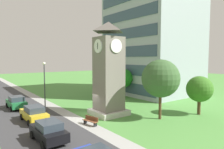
# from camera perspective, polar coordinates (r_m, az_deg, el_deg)

# --- Properties ---
(ground_plane) EXTENTS (160.00, 160.00, 0.00)m
(ground_plane) POSITION_cam_1_polar(r_m,az_deg,el_deg) (25.19, -6.59, -11.11)
(ground_plane) COLOR #4C893D
(street_asphalt) EXTENTS (120.00, 7.20, 0.01)m
(street_asphalt) POSITION_cam_1_polar(r_m,az_deg,el_deg) (22.83, -21.04, -13.03)
(street_asphalt) COLOR #38383A
(street_asphalt) RESTS_ON ground
(kerb_strip) EXTENTS (120.00, 1.60, 0.01)m
(kerb_strip) POSITION_cam_1_polar(r_m,az_deg,el_deg) (24.30, -10.78, -11.74)
(kerb_strip) COLOR #9E9E99
(kerb_strip) RESTS_ON ground
(office_building) EXTENTS (15.55, 13.76, 22.40)m
(office_building) POSITION_cam_1_polar(r_m,az_deg,el_deg) (41.41, 11.35, 10.54)
(office_building) COLOR #9EA8B2
(office_building) RESTS_ON ground
(clock_tower) EXTENTS (3.84, 3.84, 11.10)m
(clock_tower) POSITION_cam_1_polar(r_m,az_deg,el_deg) (24.28, -0.95, 0.29)
(clock_tower) COLOR slate
(clock_tower) RESTS_ON ground
(park_bench) EXTENTS (1.86, 0.91, 0.88)m
(park_bench) POSITION_cam_1_polar(r_m,az_deg,el_deg) (21.28, -6.02, -12.75)
(park_bench) COLOR brown
(park_bench) RESTS_ON ground
(street_lamp) EXTENTS (0.36, 0.36, 6.32)m
(street_lamp) POSITION_cam_1_polar(r_m,az_deg,el_deg) (27.41, -18.43, -1.77)
(street_lamp) COLOR #333338
(street_lamp) RESTS_ON ground
(tree_streetside) EXTENTS (3.34, 3.34, 5.05)m
(tree_streetside) POSITION_cam_1_polar(r_m,az_deg,el_deg) (35.40, 3.12, -1.04)
(tree_streetside) COLOR #513823
(tree_streetside) RESTS_ON ground
(tree_by_building) EXTENTS (3.12, 3.12, 4.68)m
(tree_by_building) POSITION_cam_1_polar(r_m,az_deg,el_deg) (26.64, 23.38, -3.80)
(tree_by_building) COLOR #513823
(tree_by_building) RESTS_ON ground
(tree_near_tower) EXTENTS (4.22, 4.22, 6.69)m
(tree_near_tower) POSITION_cam_1_polar(r_m,az_deg,el_deg) (23.06, 13.49, -1.11)
(tree_near_tower) COLOR #513823
(tree_near_tower) RESTS_ON ground
(parked_car_green) EXTENTS (4.25, 2.14, 1.69)m
(parked_car_green) POSITION_cam_1_polar(r_m,az_deg,el_deg) (30.59, -25.28, -7.08)
(parked_car_green) COLOR #1E6B38
(parked_car_green) RESTS_ON ground
(parked_car_yellow) EXTENTS (4.55, 2.10, 1.69)m
(parked_car_yellow) POSITION_cam_1_polar(r_m,az_deg,el_deg) (23.75, -21.08, -10.20)
(parked_car_yellow) COLOR gold
(parked_car_yellow) RESTS_ON ground
(parked_car_black) EXTENTS (4.27, 2.12, 1.69)m
(parked_car_black) POSITION_cam_1_polar(r_m,az_deg,el_deg) (17.96, -17.39, -14.89)
(parked_car_black) COLOR black
(parked_car_black) RESTS_ON ground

